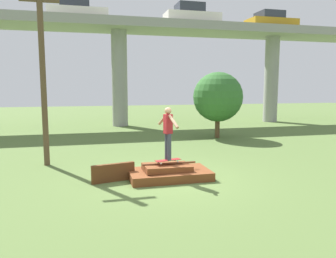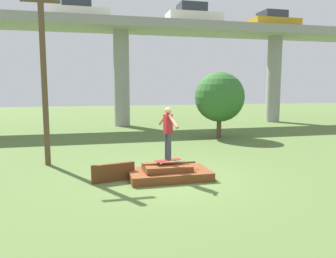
% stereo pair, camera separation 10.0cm
% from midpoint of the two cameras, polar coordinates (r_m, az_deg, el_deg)
% --- Properties ---
extents(ground_plane, '(80.00, 80.00, 0.00)m').
position_cam_midpoint_polar(ground_plane, '(10.17, 0.53, -8.60)').
color(ground_plane, '#567038').
extents(scrap_pile, '(2.46, 1.39, 0.50)m').
position_cam_midpoint_polar(scrap_pile, '(10.12, 0.44, -7.65)').
color(scrap_pile, brown).
rests_on(scrap_pile, ground_plane).
extents(scrap_plank_loose, '(1.30, 0.42, 0.54)m').
position_cam_midpoint_polar(scrap_plank_loose, '(9.93, -9.21, -7.48)').
color(scrap_plank_loose, '#5B3319').
rests_on(scrap_plank_loose, ground_plane).
extents(skateboard, '(0.85, 0.40, 0.09)m').
position_cam_midpoint_polar(skateboard, '(10.01, 0.29, -5.46)').
color(skateboard, maroon).
rests_on(skateboard, scrap_pile).
extents(skater, '(0.37, 1.20, 1.60)m').
position_cam_midpoint_polar(skater, '(9.85, 0.29, -0.11)').
color(skater, '#383D4C').
rests_on(skater, skateboard).
extents(highway_overpass, '(44.00, 3.75, 7.34)m').
position_cam_midpoint_polar(highway_overpass, '(24.04, -8.08, 15.69)').
color(highway_overpass, gray).
rests_on(highway_overpass, ground_plane).
extents(car_on_overpass_left, '(4.04, 1.80, 1.50)m').
position_cam_midpoint_polar(car_on_overpass_left, '(25.59, 4.58, 18.95)').
color(car_on_overpass_left, silver).
rests_on(car_on_overpass_left, highway_overpass).
extents(car_on_overpass_right, '(3.96, 1.74, 1.30)m').
position_cam_midpoint_polar(car_on_overpass_right, '(24.38, -15.05, 19.12)').
color(car_on_overpass_right, silver).
rests_on(car_on_overpass_right, highway_overpass).
extents(car_on_overpass_far_right, '(3.82, 1.89, 1.29)m').
position_cam_midpoint_polar(car_on_overpass_far_right, '(28.27, 17.96, 17.33)').
color(car_on_overpass_far_right, '#B28419').
rests_on(car_on_overpass_far_right, highway_overpass).
extents(utility_pole, '(1.30, 0.20, 6.33)m').
position_cam_midpoint_polar(utility_pole, '(12.35, -20.60, 9.18)').
color(utility_pole, brown).
rests_on(utility_pole, ground_plane).
extents(tree_behind_left, '(2.71, 2.71, 3.60)m').
position_cam_midpoint_polar(tree_behind_left, '(18.13, 9.12, 5.52)').
color(tree_behind_left, brown).
rests_on(tree_behind_left, ground_plane).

